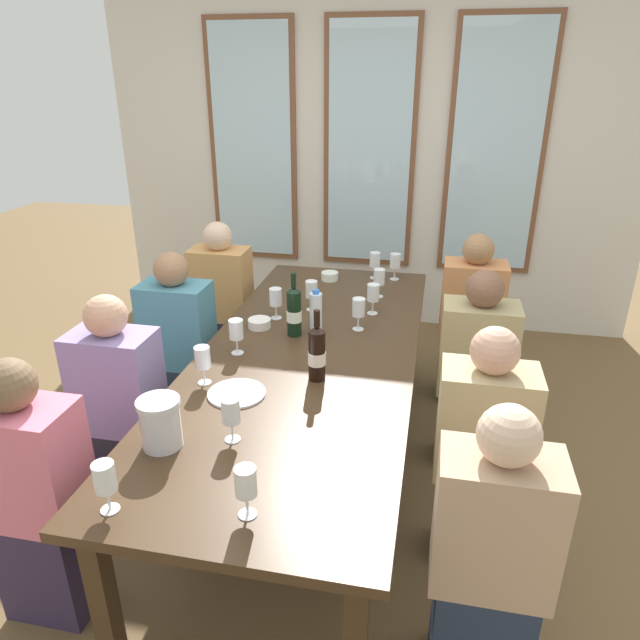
% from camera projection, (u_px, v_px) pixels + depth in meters
% --- Properties ---
extents(ground_plane, '(12.00, 12.00, 0.00)m').
position_uv_depth(ground_plane, '(309.00, 477.00, 3.07)').
color(ground_plane, brown).
extents(back_wall_with_windows, '(4.24, 0.10, 2.90)m').
position_uv_depth(back_wall_with_windows, '(370.00, 147.00, 4.51)').
color(back_wall_with_windows, silver).
rests_on(back_wall_with_windows, ground).
extents(dining_table, '(1.04, 2.62, 0.74)m').
position_uv_depth(dining_table, '(308.00, 364.00, 2.80)').
color(dining_table, '#402C1B').
rests_on(dining_table, ground).
extents(white_plate_0, '(0.25, 0.25, 0.01)m').
position_uv_depth(white_plate_0, '(237.00, 393.00, 2.42)').
color(white_plate_0, white).
rests_on(white_plate_0, dining_table).
extents(metal_pitcher, '(0.16, 0.16, 0.19)m').
position_uv_depth(metal_pitcher, '(160.00, 423.00, 2.06)').
color(metal_pitcher, silver).
rests_on(metal_pitcher, dining_table).
extents(wine_bottle_0, '(0.08, 0.08, 0.34)m').
position_uv_depth(wine_bottle_0, '(294.00, 311.00, 2.92)').
color(wine_bottle_0, black).
rests_on(wine_bottle_0, dining_table).
extents(wine_bottle_1, '(0.08, 0.08, 0.33)m').
position_uv_depth(wine_bottle_1, '(317.00, 353.00, 2.50)').
color(wine_bottle_1, black).
rests_on(wine_bottle_1, dining_table).
extents(tasting_bowl_0, '(0.12, 0.12, 0.05)m').
position_uv_depth(tasting_bowl_0, '(259.00, 323.00, 3.05)').
color(tasting_bowl_0, white).
rests_on(tasting_bowl_0, dining_table).
extents(tasting_bowl_1, '(0.11, 0.11, 0.05)m').
position_uv_depth(tasting_bowl_1, '(330.00, 276.00, 3.75)').
color(tasting_bowl_1, white).
rests_on(tasting_bowl_1, dining_table).
extents(water_bottle, '(0.06, 0.06, 0.24)m').
position_uv_depth(water_bottle, '(316.00, 313.00, 2.95)').
color(water_bottle, white).
rests_on(water_bottle, dining_table).
extents(wine_glass_0, '(0.07, 0.07, 0.17)m').
position_uv_depth(wine_glass_0, '(231.00, 413.00, 2.08)').
color(wine_glass_0, white).
rests_on(wine_glass_0, dining_table).
extents(wine_glass_1, '(0.07, 0.07, 0.17)m').
position_uv_depth(wine_glass_1, '(246.00, 484.00, 1.72)').
color(wine_glass_1, white).
rests_on(wine_glass_1, dining_table).
extents(wine_glass_2, '(0.07, 0.07, 0.17)m').
position_uv_depth(wine_glass_2, '(359.00, 309.00, 2.99)').
color(wine_glass_2, white).
rests_on(wine_glass_2, dining_table).
extents(wine_glass_3, '(0.07, 0.07, 0.17)m').
position_uv_depth(wine_glass_3, '(395.00, 262.00, 3.72)').
color(wine_glass_3, white).
rests_on(wine_glass_3, dining_table).
extents(wine_glass_4, '(0.07, 0.07, 0.17)m').
position_uv_depth(wine_glass_4, '(379.00, 278.00, 3.43)').
color(wine_glass_4, white).
rests_on(wine_glass_4, dining_table).
extents(wine_glass_5, '(0.07, 0.07, 0.17)m').
position_uv_depth(wine_glass_5, '(373.00, 294.00, 3.19)').
color(wine_glass_5, white).
rests_on(wine_glass_5, dining_table).
extents(wine_glass_6, '(0.07, 0.07, 0.17)m').
position_uv_depth(wine_glass_6, '(105.00, 478.00, 1.74)').
color(wine_glass_6, white).
rests_on(wine_glass_6, dining_table).
extents(wine_glass_7, '(0.07, 0.07, 0.17)m').
position_uv_depth(wine_glass_7, '(276.00, 298.00, 3.13)').
color(wine_glass_7, white).
rests_on(wine_glass_7, dining_table).
extents(wine_glass_8, '(0.07, 0.07, 0.17)m').
position_uv_depth(wine_glass_8, '(311.00, 290.00, 3.24)').
color(wine_glass_8, white).
rests_on(wine_glass_8, dining_table).
extents(wine_glass_9, '(0.07, 0.07, 0.17)m').
position_uv_depth(wine_glass_9, '(236.00, 330.00, 2.73)').
color(wine_glass_9, white).
rests_on(wine_glass_9, dining_table).
extents(wine_glass_10, '(0.07, 0.07, 0.17)m').
position_uv_depth(wine_glass_10, '(203.00, 358.00, 2.47)').
color(wine_glass_10, white).
rests_on(wine_glass_10, dining_table).
extents(wine_glass_11, '(0.07, 0.07, 0.17)m').
position_uv_depth(wine_glass_11, '(375.00, 261.00, 3.75)').
color(wine_glass_11, white).
rests_on(wine_glass_11, dining_table).
extents(seated_person_0, '(0.38, 0.24, 1.11)m').
position_uv_depth(seated_person_0, '(121.00, 412.00, 2.69)').
color(seated_person_0, '#262432').
rests_on(seated_person_0, ground).
extents(seated_person_1, '(0.38, 0.24, 1.11)m').
position_uv_depth(seated_person_1, '(481.00, 456.00, 2.38)').
color(seated_person_1, '#2A2538').
rests_on(seated_person_1, ground).
extents(seated_person_2, '(0.38, 0.24, 1.11)m').
position_uv_depth(seated_person_2, '(180.00, 351.00, 3.28)').
color(seated_person_2, '#232F3E').
rests_on(seated_person_2, ground).
extents(seated_person_3, '(0.38, 0.24, 1.11)m').
position_uv_depth(seated_person_3, '(474.00, 377.00, 3.00)').
color(seated_person_3, '#273241').
rests_on(seated_person_3, ground).
extents(seated_person_4, '(0.38, 0.24, 1.11)m').
position_uv_depth(seated_person_4, '(223.00, 306.00, 3.90)').
color(seated_person_4, '#23243B').
rests_on(seated_person_4, ground).
extents(seated_person_5, '(0.38, 0.24, 1.11)m').
position_uv_depth(seated_person_5, '(470.00, 324.00, 3.63)').
color(seated_person_5, '#21353E').
rests_on(seated_person_5, ground).
extents(seated_person_6, '(0.38, 0.24, 1.11)m').
position_uv_depth(seated_person_6, '(36.00, 499.00, 2.14)').
color(seated_person_6, '#332843').
rests_on(seated_person_6, ground).
extents(seated_person_7, '(0.38, 0.24, 1.11)m').
position_uv_depth(seated_person_7, '(489.00, 561.00, 1.87)').
color(seated_person_7, '#222E44').
rests_on(seated_person_7, ground).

